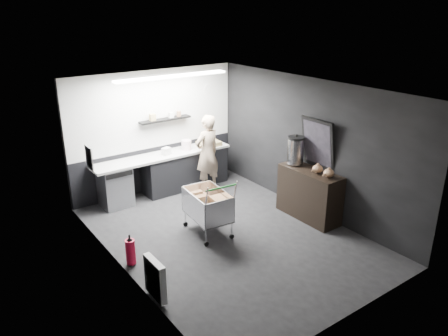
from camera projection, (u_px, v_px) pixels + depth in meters
floor at (228, 235)px, 8.05m from camera, size 5.50×5.50×0.00m
ceiling at (228, 89)px, 7.09m from camera, size 5.50×5.50×0.00m
wall_back at (155, 131)px, 9.66m from camera, size 5.50×0.00×5.50m
wall_front at (357, 229)px, 5.48m from camera, size 5.50×0.00×5.50m
wall_left at (120, 194)px, 6.48m from camera, size 0.00×5.50×5.50m
wall_right at (309, 146)px, 8.66m from camera, size 0.00×5.50×5.50m
kitchen_wall_panel at (154, 109)px, 9.47m from camera, size 3.95×0.02×1.70m
dado_panel at (157, 168)px, 9.94m from camera, size 3.95×0.02×1.00m
floating_shelf at (165, 119)px, 9.57m from camera, size 1.20×0.22×0.04m
wall_clock at (208, 89)px, 10.12m from camera, size 0.20×0.03×0.20m
poster at (89, 158)px, 7.40m from camera, size 0.02×0.30×0.40m
poster_red_band at (89, 154)px, 7.38m from camera, size 0.02×0.22×0.10m
radiator at (155, 279)px, 6.18m from camera, size 0.10×0.50×0.60m
ceiling_strip at (172, 76)px, 8.51m from camera, size 2.40×0.20×0.04m
prep_counter at (169, 172)px, 9.80m from camera, size 3.20×0.61×0.90m
person at (207, 153)px, 9.70m from camera, size 0.69×0.50×1.76m
shopping_cart at (207, 206)px, 7.96m from camera, size 0.69×1.06×1.11m
sideboard at (309, 187)px, 8.55m from camera, size 0.57×1.32×1.98m
fire_extinguisher at (131, 251)px, 7.05m from camera, size 0.16×0.16×0.53m
cardboard_box at (209, 143)px, 10.15m from camera, size 0.52×0.41×0.10m
pink_tub at (186, 145)px, 9.86m from camera, size 0.22×0.22×0.22m
white_container at (166, 151)px, 9.53m from camera, size 0.21×0.18×0.16m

